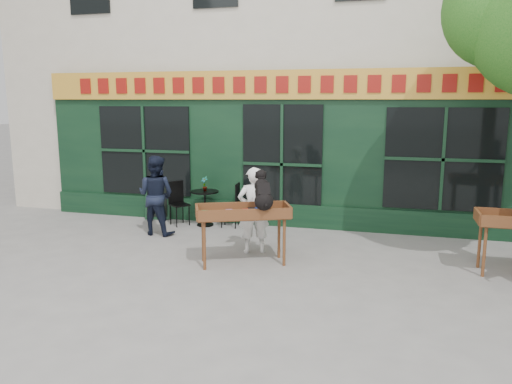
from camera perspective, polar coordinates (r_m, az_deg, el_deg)
ground at (r=8.68m, az=-0.40°, el=-7.58°), size 80.00×80.00×0.00m
building at (r=14.28m, az=6.47°, el=19.63°), size 14.00×7.26×10.00m
book_cart_center at (r=8.20m, az=-1.50°, el=-2.70°), size 1.62×1.17×0.99m
dog at (r=7.96m, az=0.79°, el=0.35°), size 0.55×0.69×0.60m
woman at (r=8.82m, az=-0.28°, el=-2.10°), size 0.66×0.56×1.54m
bistro_table at (r=10.80m, az=-5.87°, el=-1.03°), size 0.60×0.60×0.76m
bistro_chair_left at (r=11.00m, az=-8.96°, el=-0.82°), size 0.51×0.51×0.95m
bistro_chair_right at (r=10.65m, az=-2.54°, el=-1.08°), size 0.40×0.39×0.95m
potted_plant at (r=10.74m, az=-5.90°, el=0.95°), size 0.20×0.17×0.31m
man_left at (r=10.23m, az=-11.37°, el=-0.36°), size 0.83×0.67×1.61m
chalkboard at (r=11.57m, az=-11.22°, el=-1.13°), size 0.59×0.31×0.79m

